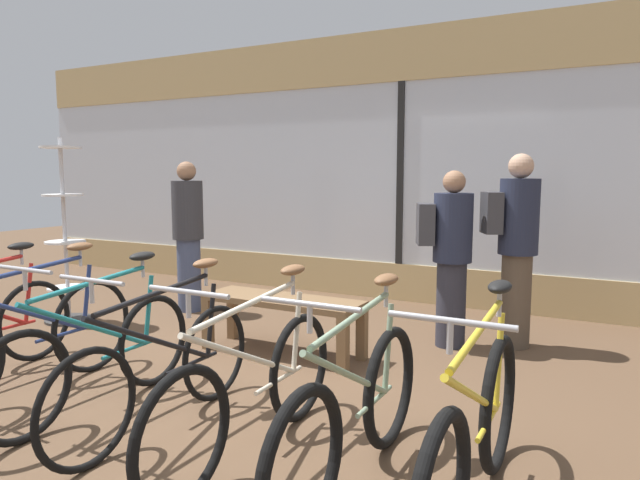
{
  "coord_description": "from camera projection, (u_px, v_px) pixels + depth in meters",
  "views": [
    {
      "loc": [
        2.36,
        -3.02,
        1.55
      ],
      "look_at": [
        0.0,
        1.4,
        0.95
      ],
      "focal_mm": 32.0,
      "sensor_mm": 36.0,
      "label": 1
    }
  ],
  "objects": [
    {
      "name": "ground_plane",
      "position": [
        224.0,
        398.0,
        3.93
      ],
      "size": [
        24.0,
        24.0,
        0.0
      ],
      "primitive_type": "plane",
      "color": "brown"
    },
    {
      "name": "shop_back_wall",
      "position": [
        401.0,
        164.0,
        6.75
      ],
      "size": [
        12.0,
        0.08,
        3.2
      ],
      "color": "tan",
      "rests_on": "ground_plane"
    },
    {
      "name": "bicycle_left",
      "position": [
        31.0,
        338.0,
        3.97
      ],
      "size": [
        0.46,
        1.8,
        1.04
      ],
      "color": "black",
      "rests_on": "ground_plane"
    },
    {
      "name": "bicycle_center_left",
      "position": [
        98.0,
        354.0,
        3.7
      ],
      "size": [
        0.46,
        1.7,
        1.01
      ],
      "color": "black",
      "rests_on": "ground_plane"
    },
    {
      "name": "bicycle_center",
      "position": [
        162.0,
        368.0,
        3.43
      ],
      "size": [
        0.46,
        1.7,
        1.01
      ],
      "color": "black",
      "rests_on": "ground_plane"
    },
    {
      "name": "bicycle_center_right",
      "position": [
        252.0,
        389.0,
        3.1
      ],
      "size": [
        0.46,
        1.74,
        1.02
      ],
      "color": "black",
      "rests_on": "ground_plane"
    },
    {
      "name": "bicycle_right",
      "position": [
        354.0,
        413.0,
        2.79
      ],
      "size": [
        0.46,
        1.67,
        1.02
      ],
      "color": "black",
      "rests_on": "ground_plane"
    },
    {
      "name": "bicycle_far_right",
      "position": [
        476.0,
        438.0,
        2.5
      ],
      "size": [
        0.46,
        1.76,
        1.04
      ],
      "color": "black",
      "rests_on": "ground_plane"
    },
    {
      "name": "accessory_rack",
      "position": [
        66.0,
        248.0,
        5.88
      ],
      "size": [
        0.48,
        0.48,
        1.9
      ],
      "color": "#333333",
      "rests_on": "ground_plane"
    },
    {
      "name": "display_bench",
      "position": [
        282.0,
        308.0,
        4.83
      ],
      "size": [
        1.4,
        0.44,
        0.49
      ],
      "color": "brown",
      "rests_on": "ground_plane"
    },
    {
      "name": "customer_near_rack",
      "position": [
        188.0,
        233.0,
        6.31
      ],
      "size": [
        0.48,
        0.48,
        1.66
      ],
      "color": "#424C6B",
      "rests_on": "ground_plane"
    },
    {
      "name": "customer_by_window",
      "position": [
        516.0,
        244.0,
        4.99
      ],
      "size": [
        0.56,
        0.48,
        1.71
      ],
      "color": "brown",
      "rests_on": "ground_plane"
    },
    {
      "name": "customer_mid_floor",
      "position": [
        450.0,
        253.0,
        5.02
      ],
      "size": [
        0.56,
        0.46,
        1.56
      ],
      "color": "#2D2D38",
      "rests_on": "ground_plane"
    }
  ]
}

